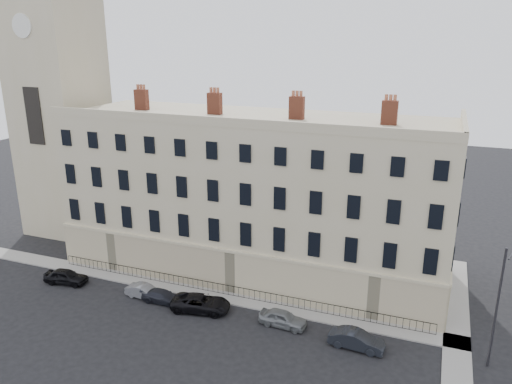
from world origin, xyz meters
TOP-DOWN VIEW (x-y plane):
  - ground at (0.00, 0.00)m, footprint 160.00×160.00m
  - terrace at (-5.97, 11.97)m, footprint 36.22×12.22m
  - church_tower at (-30.00, 14.00)m, footprint 8.00×8.13m
  - pavement_terrace at (-10.00, 5.00)m, footprint 48.00×2.00m
  - pavement_east_return at (13.00, 8.00)m, footprint 2.00×24.00m
  - railings at (-6.00, 5.40)m, footprint 35.00×0.04m
  - car_a at (-21.09, 2.20)m, footprint 4.23×2.21m
  - car_b at (-12.73, 2.51)m, footprint 3.65×1.47m
  - car_c at (-10.87, 2.37)m, footprint 3.79×1.58m
  - car_d at (-7.15, 2.33)m, footprint 5.28×3.10m
  - car_e at (0.00, 2.58)m, footprint 3.96×1.77m
  - car_f at (6.00, 1.72)m, footprint 4.18×1.65m
  - streetlamp at (15.03, 2.75)m, footprint 0.70×1.91m

SIDE VIEW (x-z plane):
  - ground at x=0.00m, z-range 0.00..0.00m
  - pavement_terrace at x=-10.00m, z-range 0.00..0.12m
  - pavement_east_return at x=13.00m, z-range 0.00..0.12m
  - car_c at x=-10.87m, z-range 0.00..1.10m
  - railings at x=-6.00m, z-range 0.07..1.03m
  - car_b at x=-12.73m, z-range 0.00..1.18m
  - car_e at x=0.00m, z-range 0.00..1.32m
  - car_f at x=6.00m, z-range 0.00..1.35m
  - car_a at x=-21.09m, z-range 0.00..1.38m
  - car_d at x=-7.15m, z-range 0.00..1.38m
  - streetlamp at x=15.03m, z-range 0.49..9.50m
  - terrace at x=-5.97m, z-range -1.00..16.00m
  - church_tower at x=-30.00m, z-range -3.34..40.66m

